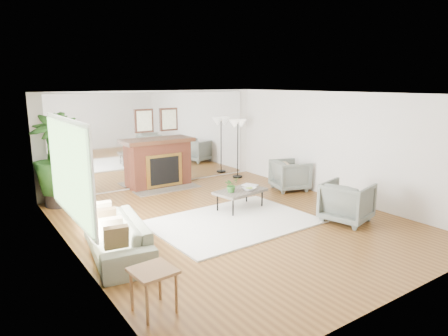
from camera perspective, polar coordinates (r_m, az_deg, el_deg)
ground at (r=7.98m, az=1.46°, el=-7.69°), size 7.00×7.00×0.00m
wall_left at (r=6.40m, az=-20.71°, el=-1.80°), size 0.02×7.00×2.50m
wall_right at (r=9.68m, az=16.00°, el=3.02°), size 0.02×7.00×2.50m
wall_back at (r=10.63m, az=-9.64°, el=4.10°), size 6.00×0.02×2.50m
mirror_panel at (r=10.61m, az=-9.59°, el=4.09°), size 5.40×0.04×2.40m
window_panel at (r=6.77m, az=-21.36°, el=-0.26°), size 0.04×2.40×1.50m
fireplace at (r=10.52m, az=-8.99°, el=0.77°), size 1.85×0.83×2.05m
area_rug at (r=7.92m, az=1.33°, el=-7.70°), size 3.14×2.29×0.03m
coffee_table at (r=8.59m, az=2.34°, el=-3.42°), size 1.20×0.83×0.44m
sofa at (r=6.64m, az=-15.08°, el=-9.61°), size 1.07×2.10×0.58m
armchair_back at (r=10.33m, az=9.42°, el=-1.00°), size 1.06×1.04×0.77m
armchair_front at (r=8.23m, az=17.15°, el=-4.68°), size 1.07×1.05×0.80m
side_table at (r=4.95m, az=-10.09°, el=-14.98°), size 0.52×0.52×0.55m
potted_ficus at (r=9.48m, az=-22.95°, el=1.40°), size 1.27×1.27×2.05m
floor_lamp at (r=11.38m, az=1.99°, el=5.70°), size 0.54×0.30×1.67m
tabletop_plant at (r=8.39m, az=1.05°, el=-2.40°), size 0.33×0.29×0.32m
fruit_bowl at (r=8.56m, az=3.60°, el=-2.98°), size 0.32×0.32×0.07m
book at (r=8.84m, az=3.37°, el=-2.64°), size 0.34×0.39×0.02m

